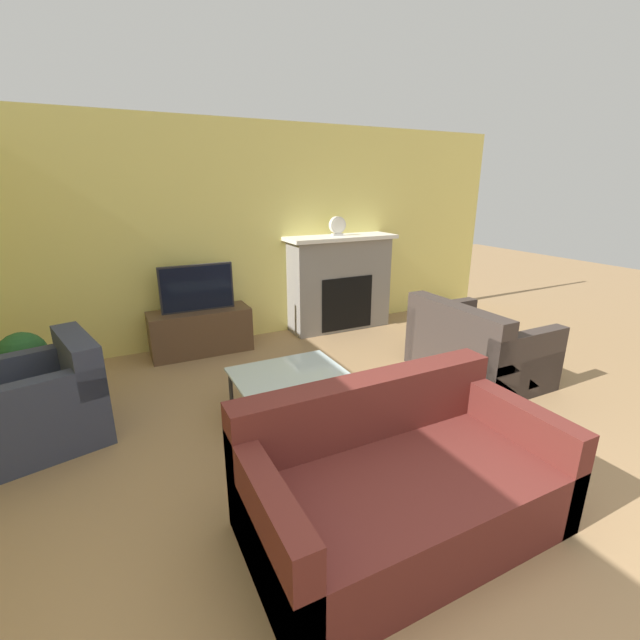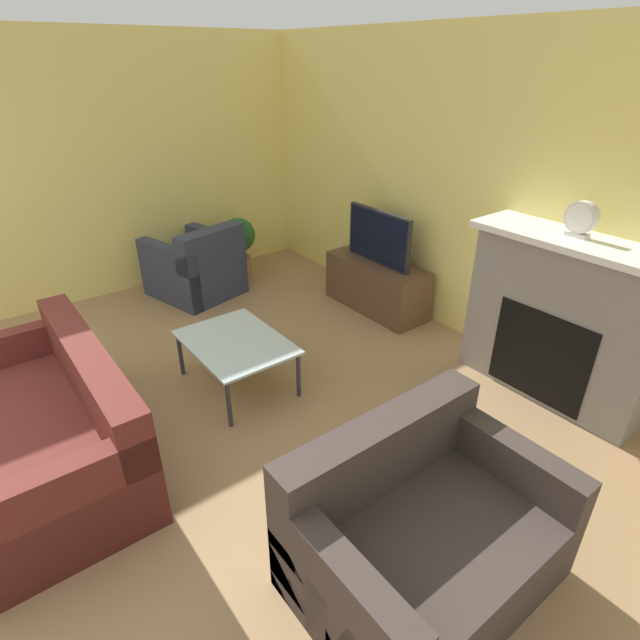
{
  "view_description": "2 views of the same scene",
  "coord_description": "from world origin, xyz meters",
  "views": [
    {
      "loc": [
        -1.39,
        -0.75,
        1.96
      ],
      "look_at": [
        0.43,
        2.87,
        0.67
      ],
      "focal_mm": 24.0,
      "sensor_mm": 36.0,
      "label": 1
    },
    {
      "loc": [
        3.01,
        0.82,
        2.44
      ],
      "look_at": [
        0.45,
        2.78,
        0.72
      ],
      "focal_mm": 28.0,
      "sensor_mm": 36.0,
      "label": 2
    }
  ],
  "objects": [
    {
      "name": "armchair_by_window",
      "position": [
        -2.0,
        2.89,
        0.3
      ],
      "size": [
        1.05,
        1.0,
        0.82
      ],
      "rotation": [
        0.0,
        0.0,
        -1.33
      ],
      "color": "#33384C",
      "rests_on": "ground_plane"
    },
    {
      "name": "fireplace",
      "position": [
        1.46,
        4.33,
        0.68
      ],
      "size": [
        1.52,
        0.5,
        1.3
      ],
      "color": "gray",
      "rests_on": "ground_plane"
    },
    {
      "name": "tv_stand",
      "position": [
        -0.49,
        4.25,
        0.27
      ],
      "size": [
        1.17,
        0.44,
        0.53
      ],
      "color": "brown",
      "rests_on": "ground_plane"
    },
    {
      "name": "tv",
      "position": [
        -0.49,
        4.24,
        0.8
      ],
      "size": [
        0.84,
        0.06,
        0.55
      ],
      "color": "#232328",
      "rests_on": "tv_stand"
    },
    {
      "name": "coffee_table",
      "position": [
        -0.13,
        2.37,
        0.38
      ],
      "size": [
        0.94,
        0.7,
        0.42
      ],
      "color": "#333338",
      "rests_on": "ground_plane"
    },
    {
      "name": "potted_plant",
      "position": [
        -2.16,
        3.53,
        0.44
      ],
      "size": [
        0.4,
        0.4,
        0.73
      ],
      "color": "#AD704C",
      "rests_on": "ground_plane"
    },
    {
      "name": "wall_back",
      "position": [
        0.0,
        4.58,
        1.35
      ],
      "size": [
        8.27,
        0.06,
        2.7
      ],
      "color": "#EADB72",
      "rests_on": "ground_plane"
    },
    {
      "name": "couch_sectional",
      "position": [
        -0.03,
        0.92,
        0.29
      ],
      "size": [
        1.81,
        1.0,
        0.82
      ],
      "color": "#5B231E",
      "rests_on": "ground_plane"
    },
    {
      "name": "couch_loveseat",
      "position": [
        1.95,
        2.27,
        0.29
      ],
      "size": [
        0.92,
        1.29,
        0.82
      ],
      "rotation": [
        0.0,
        0.0,
        1.57
      ],
      "color": "#3D332D",
      "rests_on": "ground_plane"
    },
    {
      "name": "mantel_clock",
      "position": [
        1.41,
        4.33,
        1.43
      ],
      "size": [
        0.22,
        0.07,
        0.25
      ],
      "color": "beige",
      "rests_on": "fireplace"
    }
  ]
}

